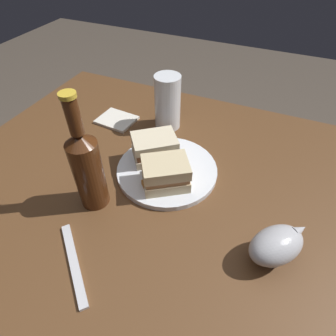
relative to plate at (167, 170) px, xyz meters
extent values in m
plane|color=#4C4238|center=(-0.02, 0.03, -0.75)|extent=(6.00, 6.00, 0.00)
cube|color=brown|center=(-0.02, 0.03, -0.38)|extent=(1.12, 0.84, 0.74)
cylinder|color=white|center=(0.00, 0.00, 0.00)|extent=(0.25, 0.25, 0.01)
cube|color=beige|center=(0.05, -0.03, 0.02)|extent=(0.13, 0.13, 0.02)
cube|color=#8C5B3D|center=(0.05, -0.03, 0.04)|extent=(0.13, 0.12, 0.02)
cube|color=beige|center=(0.05, -0.03, 0.06)|extent=(0.13, 0.13, 0.02)
cube|color=beige|center=(-0.01, 0.05, 0.02)|extent=(0.13, 0.12, 0.03)
cube|color=#B27A4C|center=(-0.01, 0.05, 0.04)|extent=(0.12, 0.12, 0.01)
cube|color=beige|center=(-0.01, 0.05, 0.06)|extent=(0.13, 0.12, 0.03)
cube|color=#B77F33|center=(0.02, 0.04, 0.02)|extent=(0.04, 0.04, 0.02)
cube|color=#AD702D|center=(0.01, 0.07, 0.01)|extent=(0.04, 0.04, 0.01)
cube|color=#B77F33|center=(0.06, -0.01, 0.02)|extent=(0.04, 0.02, 0.02)
cylinder|color=white|center=(0.08, -0.19, 0.07)|extent=(0.07, 0.07, 0.16)
cylinder|color=gold|center=(0.08, -0.19, 0.04)|extent=(0.07, 0.07, 0.10)
cylinder|color=#B7B7BC|center=(-0.28, 0.14, 0.00)|extent=(0.04, 0.04, 0.02)
ellipsoid|color=#B7B7BC|center=(-0.28, 0.14, 0.04)|extent=(0.13, 0.13, 0.06)
ellipsoid|color=#381E0F|center=(-0.28, 0.14, 0.05)|extent=(0.10, 0.11, 0.02)
cone|color=#B7B7BC|center=(-0.31, 0.09, 0.05)|extent=(0.04, 0.04, 0.02)
cylinder|color=#47230F|center=(0.11, 0.15, 0.08)|extent=(0.06, 0.06, 0.16)
cone|color=#47230F|center=(0.11, 0.15, 0.17)|extent=(0.06, 0.06, 0.02)
cylinder|color=#47230F|center=(0.11, 0.15, 0.22)|extent=(0.03, 0.03, 0.07)
cylinder|color=gold|center=(0.11, 0.15, 0.26)|extent=(0.03, 0.03, 0.01)
cube|color=silver|center=(0.23, -0.14, 0.00)|extent=(0.12, 0.10, 0.01)
cube|color=silver|center=(0.06, 0.30, 0.00)|extent=(0.14, 0.13, 0.01)
camera|label=1|loc=(-0.20, 0.46, 0.49)|focal=30.09mm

